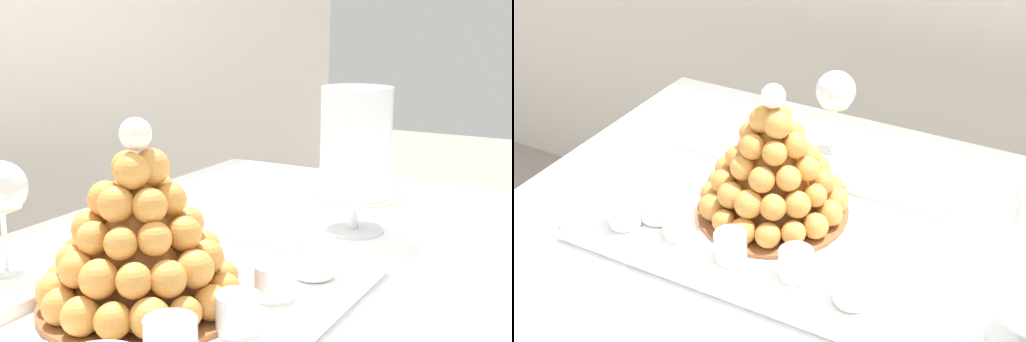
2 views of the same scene
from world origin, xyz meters
TOP-DOWN VIEW (x-y plane):
  - buffet_table at (0.00, 0.00)m, footprint 1.38×0.95m
  - serving_tray at (-0.21, -0.01)m, footprint 0.59×0.36m
  - croquembouche at (-0.21, 0.05)m, footprint 0.27×0.27m
  - dessert_cup_left at (-0.43, -0.10)m, footprint 0.06×0.06m
  - dessert_cup_mid_left at (-0.32, -0.08)m, footprint 0.06×0.06m
  - dessert_cup_centre at (-0.21, -0.10)m, footprint 0.05×0.05m
  - dessert_cup_mid_right at (-0.10, -0.09)m, footprint 0.06×0.06m
  - dessert_cup_right at (0.00, -0.10)m, footprint 0.06×0.06m
  - creme_brulee_ramekin at (-0.39, -0.04)m, footprint 0.10×0.10m
  - wine_glass at (-0.21, 0.32)m, footprint 0.08×0.08m

SIDE VIEW (x-z plane):
  - buffet_table at x=0.00m, z-range 0.30..1.07m
  - serving_tray at x=-0.21m, z-range 0.77..0.79m
  - creme_brulee_ramekin at x=-0.39m, z-range 0.78..0.81m
  - dessert_cup_mid_right at x=-0.10m, z-range 0.78..0.83m
  - dessert_cup_centre at x=-0.21m, z-range 0.78..0.83m
  - dessert_cup_left at x=-0.43m, z-range 0.78..0.84m
  - dessert_cup_right at x=0.00m, z-range 0.78..0.84m
  - dessert_cup_mid_left at x=-0.32m, z-range 0.78..0.84m
  - croquembouche at x=-0.21m, z-range 0.75..1.00m
  - wine_glass at x=-0.21m, z-range 0.81..0.99m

